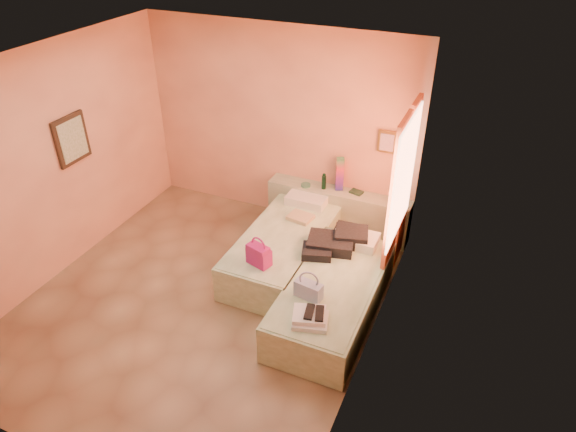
% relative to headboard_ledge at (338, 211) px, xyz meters
% --- Properties ---
extents(ground, '(4.50, 4.50, 0.00)m').
position_rel_headboard_ledge_xyz_m(ground, '(-0.98, -2.10, -0.33)').
color(ground, '#9D845E').
rests_on(ground, ground).
extents(room_walls, '(4.02, 4.51, 2.81)m').
position_rel_headboard_ledge_xyz_m(room_walls, '(-0.77, -1.53, 1.46)').
color(room_walls, '#FCB286').
rests_on(room_walls, ground).
extents(headboard_ledge, '(2.05, 0.30, 0.65)m').
position_rel_headboard_ledge_xyz_m(headboard_ledge, '(0.00, 0.00, 0.00)').
color(headboard_ledge, '#ACB897').
rests_on(headboard_ledge, ground).
extents(bed_left, '(0.90, 2.00, 0.50)m').
position_rel_headboard_ledge_xyz_m(bed_left, '(-0.38, -1.05, -0.08)').
color(bed_left, beige).
rests_on(bed_left, ground).
extents(bed_right, '(0.90, 2.00, 0.50)m').
position_rel_headboard_ledge_xyz_m(bed_right, '(0.52, -1.70, -0.08)').
color(bed_right, beige).
rests_on(bed_right, ground).
extents(water_bottle, '(0.08, 0.08, 0.22)m').
position_rel_headboard_ledge_xyz_m(water_bottle, '(-0.22, -0.02, 0.44)').
color(water_bottle, '#12321E').
rests_on(water_bottle, headboard_ledge).
extents(rainbow_box, '(0.14, 0.14, 0.47)m').
position_rel_headboard_ledge_xyz_m(rainbow_box, '(-0.02, 0.06, 0.56)').
color(rainbow_box, '#AC156A').
rests_on(rainbow_box, headboard_ledge).
extents(small_dish, '(0.16, 0.16, 0.03)m').
position_rel_headboard_ledge_xyz_m(small_dish, '(-0.47, -0.06, 0.34)').
color(small_dish, '#468263').
rests_on(small_dish, headboard_ledge).
extents(green_book, '(0.20, 0.16, 0.03)m').
position_rel_headboard_ledge_xyz_m(green_book, '(0.24, 0.04, 0.34)').
color(green_book, '#223F2B').
rests_on(green_book, headboard_ledge).
extents(flower_vase, '(0.27, 0.27, 0.29)m').
position_rel_headboard_ledge_xyz_m(flower_vase, '(0.82, 0.05, 0.47)').
color(flower_vase, silver).
rests_on(flower_vase, headboard_ledge).
extents(magenta_handbag, '(0.32, 0.23, 0.26)m').
position_rel_headboard_ledge_xyz_m(magenta_handbag, '(-0.38, -1.75, 0.31)').
color(magenta_handbag, '#AC156A').
rests_on(magenta_handbag, bed_left).
extents(khaki_garment, '(0.35, 0.29, 0.05)m').
position_rel_headboard_ledge_xyz_m(khaki_garment, '(-0.30, -0.66, 0.20)').
color(khaki_garment, tan).
rests_on(khaki_garment, bed_left).
extents(clothes_pile, '(0.69, 0.69, 0.18)m').
position_rel_headboard_ledge_xyz_m(clothes_pile, '(0.33, -1.12, 0.26)').
color(clothes_pile, black).
rests_on(clothes_pile, bed_right).
extents(blue_handbag, '(0.32, 0.17, 0.19)m').
position_rel_headboard_ledge_xyz_m(blue_handbag, '(0.36, -2.06, 0.27)').
color(blue_handbag, '#3B518F').
rests_on(blue_handbag, bed_right).
extents(towel_stack, '(0.42, 0.38, 0.10)m').
position_rel_headboard_ledge_xyz_m(towel_stack, '(0.52, -2.40, 0.23)').
color(towel_stack, white).
rests_on(towel_stack, bed_right).
extents(sandal_pair, '(0.21, 0.25, 0.02)m').
position_rel_headboard_ledge_xyz_m(sandal_pair, '(0.55, -2.38, 0.29)').
color(sandal_pair, black).
rests_on(sandal_pair, towel_stack).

